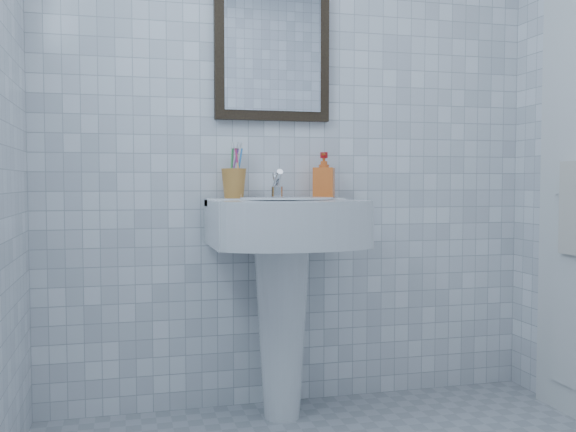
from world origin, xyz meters
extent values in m
cube|color=white|center=(0.00, 1.20, 1.25)|extent=(2.20, 0.02, 2.50)
cone|color=white|center=(-0.10, 1.01, 0.37)|extent=(0.23, 0.23, 0.74)
cube|color=white|center=(-0.10, 0.96, 0.81)|extent=(0.59, 0.42, 0.18)
cube|color=white|center=(-0.10, 1.12, 0.89)|extent=(0.59, 0.11, 0.03)
cylinder|color=white|center=(-0.10, 0.93, 0.91)|extent=(0.37, 0.37, 0.01)
cylinder|color=silver|center=(-0.10, 1.10, 0.93)|extent=(0.05, 0.05, 0.05)
cylinder|color=silver|center=(-0.10, 1.08, 0.99)|extent=(0.03, 0.09, 0.08)
cylinder|color=silver|center=(-0.10, 1.12, 0.97)|extent=(0.03, 0.05, 0.09)
imported|color=red|center=(0.11, 1.11, 1.00)|extent=(0.12, 0.12, 0.19)
cube|color=black|center=(-0.10, 1.18, 1.55)|extent=(0.50, 0.04, 0.62)
cube|color=white|center=(-0.10, 1.16, 1.55)|extent=(0.42, 0.00, 0.54)
cube|color=beige|center=(1.04, 0.69, 0.87)|extent=(0.03, 0.16, 0.38)
camera|label=1|loc=(-0.72, -1.53, 0.97)|focal=40.00mm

